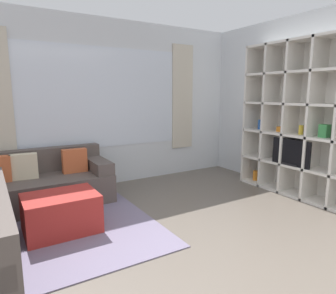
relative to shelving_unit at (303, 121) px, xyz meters
The scene contains 6 objects.
wall_back 3.10m from the shelving_unit, 138.27° to the left, with size 6.15×0.11×2.70m.
wall_right 0.45m from the shelving_unit, 58.52° to the left, with size 0.07×4.59×2.70m, color silver.
area_rug 3.86m from the shelving_unit, behind, with size 2.65×2.00×0.01m, color slate.
shelving_unit is the anchor object (origin of this frame).
couch_main 3.86m from the shelving_unit, 155.08° to the left, with size 1.85×0.85×0.74m.
ottoman 3.52m from the shelving_unit, behind, with size 0.78×0.58×0.43m.
Camera 1 is at (-1.67, -1.33, 1.52)m, focal length 32.00 mm.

